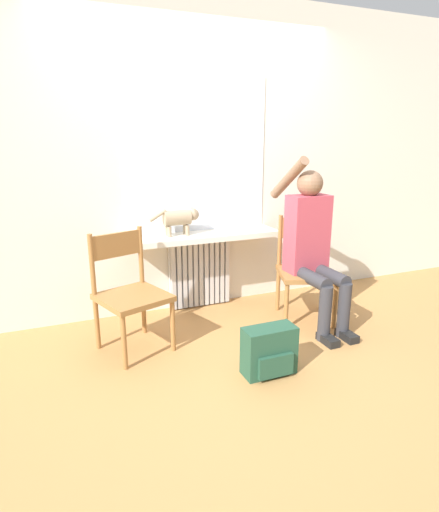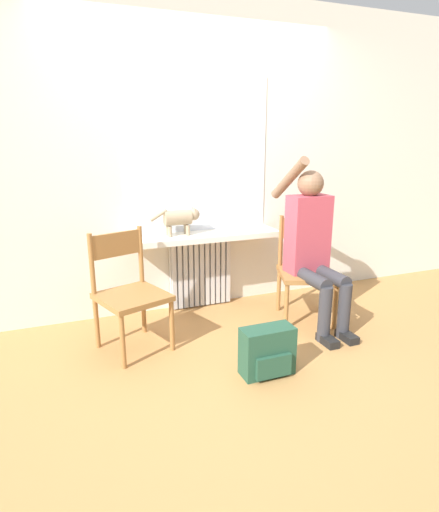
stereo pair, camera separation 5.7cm
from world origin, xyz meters
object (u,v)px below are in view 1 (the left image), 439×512
chair_left (130,291)px  backpack (269,351)px  person (313,242)px  chair_right (305,268)px  cat (180,218)px

chair_left → backpack: chair_left is taller
chair_left → person: bearing=-23.1°
chair_left → person: 1.53m
person → backpack: bearing=-139.4°
chair_right → backpack: (-0.74, -0.72, -0.29)m
chair_left → cat: 0.85m
backpack → chair_right: bearing=44.3°
person → cat: bearing=147.7°
cat → backpack: 1.43m
person → cat: size_ratio=3.18×
chair_left → cat: (0.55, 0.50, 0.42)m
chair_left → chair_right: (1.51, -0.00, 0.00)m
chair_left → cat: bearing=23.0°
person → cat: 1.14m
backpack → person: bearing=40.6°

